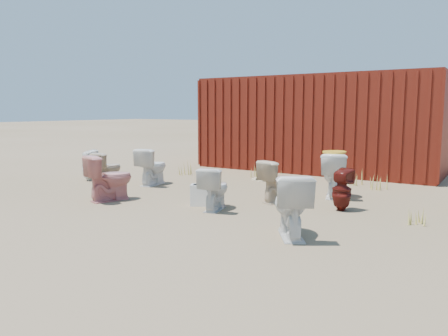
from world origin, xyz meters
The scene contains 21 objects.
ground centered at (0.00, 0.00, 0.00)m, with size 100.00×100.00×0.00m, color brown.
shipping_container centered at (0.00, 5.20, 1.20)m, with size 6.00×2.40×2.40m, color #54150E.
toilet_front_a centered at (-2.06, 1.03, 0.38)m, with size 0.43×0.75×0.77m, color white.
toilet_front_pink centered at (-1.59, -0.58, 0.40)m, with size 0.44×0.78×0.79m, color #D67F7C.
toilet_front_c centered at (0.33, -0.18, 0.34)m, with size 0.38×0.67×0.68m, color silver.
toilet_front_maroon centered at (2.02, 0.84, 0.33)m, with size 0.30×0.30×0.66m, color #53130E.
toilet_front_e centered at (1.94, -0.89, 0.40)m, with size 0.45×0.78×0.80m, color white.
toilet_back_a centered at (-3.60, 0.68, 0.34)m, with size 0.31×0.32×0.69m, color white.
toilet_back_beige_left centered at (-2.98, 0.64, 0.33)m, with size 0.37×0.65×0.67m, color tan.
toilet_back_beige_right centered at (0.93, 0.89, 0.36)m, with size 0.40×0.71×0.72m, color beige.
toilet_back_yellowlid centered at (1.55, 1.82, 0.40)m, with size 0.45×0.79×0.80m, color white.
yellow_lid centered at (1.55, 1.82, 0.81)m, with size 0.41×0.51×0.03m, color gold.
loose_tank centered at (0.06, -0.02, 0.17)m, with size 0.50×0.20×0.35m, color white.
loose_lid_near centered at (-0.36, 2.81, 0.01)m, with size 0.38×0.49×0.02m, color beige.
loose_lid_far centered at (-0.48, 2.83, 0.01)m, with size 0.36×0.47×0.02m, color #C8B991.
weed_clump_a centered at (-2.29, 2.56, 0.16)m, with size 0.36×0.36×0.33m, color gold.
weed_clump_b centered at (0.09, 2.46, 0.13)m, with size 0.32×0.32×0.25m, color gold.
weed_clump_c centered at (2.04, 3.05, 0.14)m, with size 0.36×0.36×0.28m, color gold.
weed_clump_d centered at (-0.70, 3.16, 0.14)m, with size 0.30×0.30×0.28m, color gold.
weed_clump_e centered at (1.60, 3.27, 0.15)m, with size 0.34×0.34×0.30m, color gold.
weed_clump_f centered at (3.20, 0.58, 0.11)m, with size 0.28×0.28×0.21m, color gold.
Camera 1 is at (4.09, -5.75, 1.56)m, focal length 35.00 mm.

